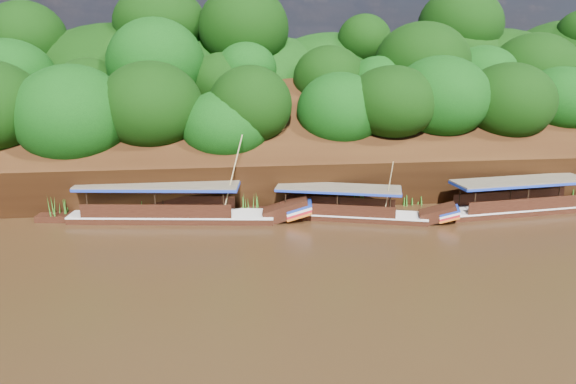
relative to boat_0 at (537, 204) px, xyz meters
name	(u,v)px	position (x,y,z in m)	size (l,w,h in m)	color
ground	(360,256)	(-15.10, -7.14, -0.56)	(160.00, 160.00, 0.00)	black
riverbank	(304,150)	(-15.11, 15.59, 1.33)	(120.00, 30.06, 19.40)	black
boat_0	(537,204)	(0.00, 0.00, 0.00)	(15.36, 3.76, 6.56)	black
boat_1	(357,212)	(-13.59, -0.19, -0.05)	(13.14, 5.41, 4.83)	black
boat_2	(185,212)	(-25.67, 0.92, 0.04)	(17.01, 4.42, 6.50)	black
reeds	(285,199)	(-18.41, 2.36, 0.32)	(49.11, 2.37, 1.98)	#296C1B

